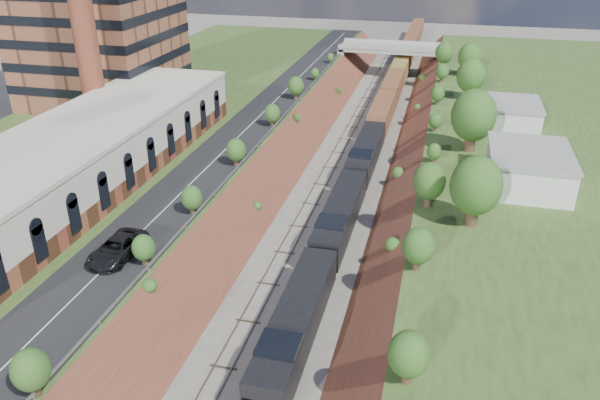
{
  "coord_description": "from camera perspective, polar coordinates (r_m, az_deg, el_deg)",
  "views": [
    {
      "loc": [
        12.87,
        -16.46,
        34.05
      ],
      "look_at": [
        -1.21,
        39.3,
        6.0
      ],
      "focal_mm": 35.0,
      "sensor_mm": 36.0,
      "label": 1
    }
  ],
  "objects": [
    {
      "name": "platform_left",
      "position": [
        94.59,
        -15.87,
        5.5
      ],
      "size": [
        44.0,
        180.0,
        5.0
      ],
      "primitive_type": "cube",
      "color": "#2D4C1F",
      "rests_on": "ground"
    },
    {
      "name": "platform_right",
      "position": [
        85.13,
        26.7,
        1.33
      ],
      "size": [
        44.0,
        180.0,
        5.0
      ],
      "primitive_type": "cube",
      "color": "#2D4C1F",
      "rests_on": "ground"
    },
    {
      "name": "embankment_left",
      "position": [
        87.04,
        -2.92,
        2.93
      ],
      "size": [
        10.0,
        180.0,
        10.0
      ],
      "primitive_type": "cube",
      "rotation": [
        0.0,
        0.79,
        0.0
      ],
      "color": "brown",
      "rests_on": "ground"
    },
    {
      "name": "embankment_right",
      "position": [
        83.72,
        11.66,
        1.43
      ],
      "size": [
        10.0,
        180.0,
        10.0
      ],
      "primitive_type": "cube",
      "rotation": [
        0.0,
        0.79,
        0.0
      ],
      "color": "brown",
      "rests_on": "ground"
    },
    {
      "name": "rail_left_track",
      "position": [
        85.09,
        2.51,
        2.45
      ],
      "size": [
        1.58,
        180.0,
        0.18
      ],
      "primitive_type": "cube",
      "color": "gray",
      "rests_on": "ground"
    },
    {
      "name": "rail_right_track",
      "position": [
        84.29,
        5.97,
        2.09
      ],
      "size": [
        1.58,
        180.0,
        0.18
      ],
      "primitive_type": "cube",
      "color": "gray",
      "rests_on": "ground"
    },
    {
      "name": "road",
      "position": [
        86.56,
        -5.86,
        6.29
      ],
      "size": [
        8.0,
        180.0,
        0.1
      ],
      "primitive_type": "cube",
      "color": "black",
      "rests_on": "platform_left"
    },
    {
      "name": "guardrail",
      "position": [
        84.96,
        -3.3,
        6.35
      ],
      "size": [
        0.1,
        171.0,
        0.7
      ],
      "color": "#99999E",
      "rests_on": "platform_left"
    },
    {
      "name": "commercial_building",
      "position": [
        72.73,
        -21.24,
        3.61
      ],
      "size": [
        14.3,
        62.3,
        7.0
      ],
      "color": "brown",
      "rests_on": "platform_left"
    },
    {
      "name": "overpass",
      "position": [
        142.08,
        8.94,
        13.86
      ],
      "size": [
        24.5,
        8.3,
        7.4
      ],
      "color": "gray",
      "rests_on": "ground"
    },
    {
      "name": "white_building_near",
      "position": [
        74.38,
        21.37,
        2.81
      ],
      "size": [
        9.0,
        12.0,
        4.0
      ],
      "primitive_type": "cube",
      "color": "silver",
      "rests_on": "platform_right"
    },
    {
      "name": "white_building_far",
      "position": [
        95.02,
        19.85,
        7.78
      ],
      "size": [
        8.0,
        10.0,
        3.6
      ],
      "primitive_type": "cube",
      "color": "silver",
      "rests_on": "platform_right"
    },
    {
      "name": "tree_right_large",
      "position": [
        61.75,
        16.78,
        1.28
      ],
      "size": [
        5.25,
        5.25,
        7.61
      ],
      "color": "#473323",
      "rests_on": "platform_right"
    },
    {
      "name": "tree_left_crest",
      "position": [
        51.65,
        -17.0,
        -6.82
      ],
      "size": [
        2.45,
        2.45,
        3.55
      ],
      "color": "#473323",
      "rests_on": "platform_left"
    },
    {
      "name": "freight_train",
      "position": [
        119.82,
        8.91,
        10.54
      ],
      "size": [
        3.27,
        166.09,
        4.83
      ],
      "color": "black",
      "rests_on": "ground"
    },
    {
      "name": "suv",
      "position": [
        57.4,
        -17.4,
        -4.51
      ],
      "size": [
        3.59,
        7.1,
        1.92
      ],
      "primitive_type": "imported",
      "rotation": [
        0.0,
        0.0,
        -0.06
      ],
      "color": "black",
      "rests_on": "road"
    }
  ]
}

